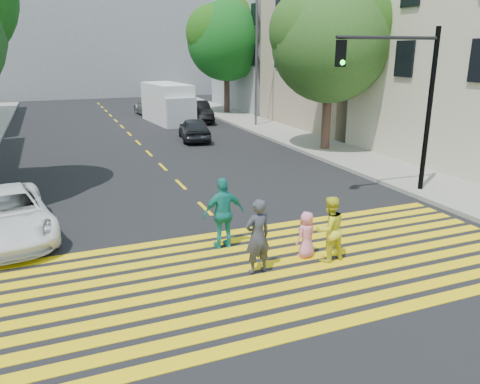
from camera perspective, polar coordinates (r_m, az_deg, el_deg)
ground at (r=9.92m, az=6.63°, el=-12.52°), size 120.00×120.00×0.00m
sidewalk_right at (r=26.33m, az=7.50°, el=6.31°), size 3.00×60.00×0.15m
crosswalk at (r=10.91m, az=3.42°, el=-9.49°), size 13.40×5.30×0.01m
lane_line at (r=30.72m, az=-13.79°, el=7.35°), size 0.12×34.40×0.01m
building_right_tan at (r=32.78m, az=14.68°, el=16.64°), size 10.00×10.00×10.00m
building_right_grey at (r=42.18m, az=5.49°, el=17.04°), size 10.00×10.00×10.00m
backdrop_block at (r=55.71m, az=-18.37°, el=17.28°), size 30.00×8.00×12.00m
tree_right_near at (r=23.46m, az=11.18°, el=18.09°), size 7.57×7.36×8.07m
tree_right_far at (r=37.42m, az=-1.56°, el=18.40°), size 6.92×6.42×8.63m
pedestrian_man at (r=10.48m, az=2.15°, el=-5.43°), size 0.69×0.51×1.75m
pedestrian_woman at (r=11.27m, az=10.83°, el=-4.47°), size 0.83×0.68×1.61m
pedestrian_child at (r=11.47m, az=8.09°, el=-5.16°), size 0.66×0.54×1.16m
pedestrian_extra at (r=11.78m, az=-2.02°, el=-2.61°), size 1.09×0.48×1.84m
white_sedan at (r=13.97m, az=-26.67°, el=-2.48°), size 2.86×4.94×1.30m
dark_car_near at (r=26.45m, az=-5.59°, el=7.67°), size 2.10×3.96×1.28m
silver_car at (r=37.12m, az=-10.65°, el=10.20°), size 2.35×4.97×1.40m
dark_car_parked at (r=33.38m, az=-5.17°, el=9.73°), size 2.00×4.52×1.44m
white_van at (r=33.17m, az=-8.69°, el=10.50°), size 2.62×5.81×2.66m
traffic_signal at (r=16.51m, az=19.57°, el=11.69°), size 3.82×0.37×5.60m
street_lamp at (r=30.62m, az=1.72°, el=16.64°), size 1.86×0.22×8.21m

